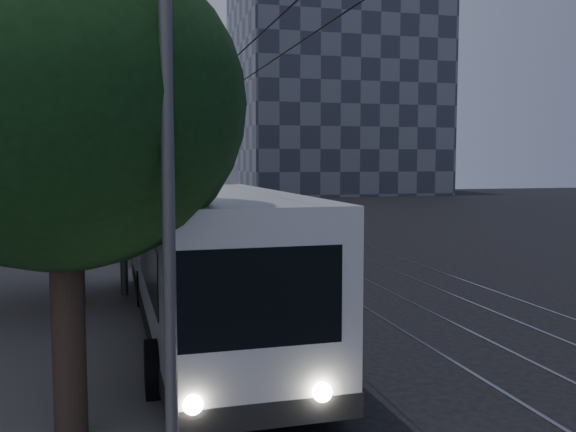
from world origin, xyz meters
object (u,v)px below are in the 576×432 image
(pickup_silver, at_px, (165,240))
(streetlamp_near, at_px, (136,62))
(trolleybus, at_px, (202,255))
(streetlamp_far, at_px, (130,127))
(car_white_d, at_px, (166,202))
(car_white_c, at_px, (168,209))
(car_white_a, at_px, (187,225))
(car_white_b, at_px, (164,216))

(pickup_silver, distance_m, streetlamp_near, 8.95)
(trolleybus, relative_size, streetlamp_far, 1.36)
(car_white_d, bearing_deg, car_white_c, -87.04)
(pickup_silver, bearing_deg, streetlamp_far, 89.53)
(car_white_a, xyz_separation_m, streetlamp_far, (-2.54, 5.37, 4.89))
(pickup_silver, bearing_deg, car_white_b, 80.88)
(car_white_a, bearing_deg, pickup_silver, -86.65)
(car_white_a, distance_m, car_white_b, 5.40)
(car_white_b, relative_size, streetlamp_far, 0.54)
(streetlamp_near, bearing_deg, car_white_c, 84.48)
(car_white_d, bearing_deg, pickup_silver, -87.89)
(pickup_silver, bearing_deg, car_white_a, 70.87)
(pickup_silver, relative_size, car_white_d, 1.58)
(car_white_c, height_order, streetlamp_far, streetlamp_far)
(trolleybus, xyz_separation_m, car_white_b, (0.45, 22.08, -1.00))
(trolleybus, xyz_separation_m, car_white_c, (0.98, 27.08, -1.00))
(car_white_a, bearing_deg, car_white_b, 115.13)
(streetlamp_far, bearing_deg, streetlamp_near, -89.94)
(car_white_c, distance_m, streetlamp_far, 7.35)
(car_white_a, xyz_separation_m, streetlamp_near, (-2.52, -13.02, 5.72))
(trolleybus, relative_size, car_white_a, 2.87)
(car_white_b, distance_m, streetlamp_far, 5.21)
(car_white_c, height_order, car_white_d, car_white_c)
(car_white_d, bearing_deg, streetlamp_far, -95.50)
(car_white_c, xyz_separation_m, streetlamp_near, (-2.26, -23.35, 5.74))
(trolleybus, distance_m, streetlamp_near, 6.17)
(car_white_c, xyz_separation_m, streetlamp_far, (-2.28, -4.97, 4.91))
(trolleybus, relative_size, car_white_c, 2.87)
(car_white_b, relative_size, streetlamp_near, 0.47)
(car_white_d, height_order, streetlamp_far, streetlamp_far)
(trolleybus, bearing_deg, streetlamp_far, 91.87)
(car_white_b, xyz_separation_m, car_white_c, (0.54, 5.00, -0.01))
(streetlamp_near, xyz_separation_m, streetlamp_far, (-0.02, 18.38, -0.83))
(car_white_b, height_order, streetlamp_far, streetlamp_far)
(streetlamp_near, bearing_deg, car_white_b, 84.64)
(pickup_silver, height_order, streetlamp_near, streetlamp_near)
(car_white_b, bearing_deg, car_white_c, 60.37)
(car_white_a, bearing_deg, trolleybus, -77.69)
(pickup_silver, relative_size, car_white_c, 1.32)
(trolleybus, height_order, car_white_a, trolleybus)
(pickup_silver, distance_m, streetlamp_far, 12.55)
(car_white_a, height_order, car_white_b, car_white_a)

